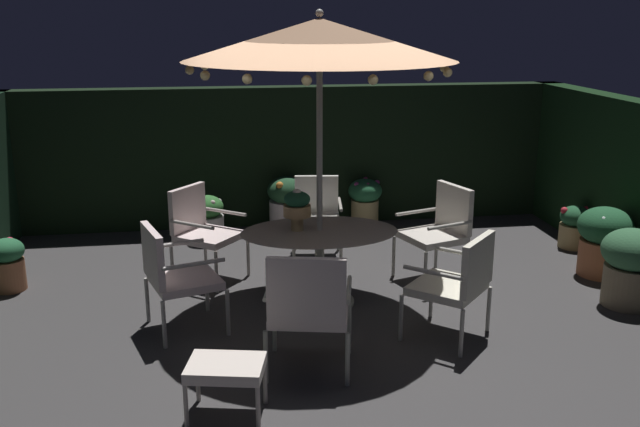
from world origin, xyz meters
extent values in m
cube|color=#3A3839|center=(0.00, 0.00, -0.01)|extent=(7.49, 6.50, 0.02)
cube|color=black|center=(0.00, 3.10, 0.91)|extent=(7.49, 0.30, 1.83)
cylinder|color=#B7B6A3|center=(-0.02, 0.25, 0.01)|extent=(0.68, 0.68, 0.03)
cylinder|color=#B7B6A3|center=(-0.02, 0.25, 0.36)|extent=(0.09, 0.09, 0.71)
ellipsoid|color=#B1A899|center=(-0.02, 0.25, 0.73)|extent=(1.51, 1.06, 0.03)
cylinder|color=#B5B5AD|center=(-0.02, 0.25, 1.23)|extent=(0.06, 0.06, 2.46)
cone|color=tan|center=(-0.02, 0.25, 2.51)|extent=(2.46, 2.46, 0.37)
sphere|color=#B5B5AD|center=(-0.02, 0.25, 2.74)|extent=(0.07, 0.07, 0.07)
sphere|color=#F9DB8C|center=(1.13, 0.21, 2.26)|extent=(0.08, 0.08, 0.08)
sphere|color=#F9DB8C|center=(1.03, 0.71, 2.26)|extent=(0.08, 0.08, 0.08)
sphere|color=#F9DB8C|center=(0.68, 1.16, 2.26)|extent=(0.08, 0.08, 0.08)
sphere|color=#F9DB8C|center=(0.24, 1.37, 2.26)|extent=(0.08, 0.08, 0.08)
sphere|color=#F9DB8C|center=(-0.29, 1.37, 2.26)|extent=(0.08, 0.08, 0.08)
sphere|color=#F9DB8C|center=(-0.74, 1.15, 2.26)|extent=(0.08, 0.08, 0.08)
sphere|color=#F9DB8C|center=(-1.04, 0.79, 2.26)|extent=(0.08, 0.08, 0.08)
sphere|color=#F9DB8C|center=(-1.17, 0.29, 2.26)|extent=(0.08, 0.08, 0.08)
sphere|color=#F9DB8C|center=(-1.03, -0.29, 2.26)|extent=(0.08, 0.08, 0.08)
sphere|color=#F9DB8C|center=(-0.71, -0.66, 2.26)|extent=(0.08, 0.08, 0.08)
sphere|color=#F9DB8C|center=(-0.28, -0.86, 2.26)|extent=(0.08, 0.08, 0.08)
sphere|color=#F9DB8C|center=(0.22, -0.87, 2.26)|extent=(0.08, 0.08, 0.08)
sphere|color=#F9DB8C|center=(0.72, -0.62, 2.26)|extent=(0.08, 0.08, 0.08)
sphere|color=#F9DB8C|center=(0.99, -0.30, 2.26)|extent=(0.08, 0.08, 0.08)
cylinder|color=tan|center=(-0.23, 0.29, 0.81)|extent=(0.12, 0.12, 0.14)
cylinder|color=tan|center=(-0.23, 0.29, 0.94)|extent=(0.26, 0.26, 0.11)
ellipsoid|color=#1D5337|center=(-0.23, 0.29, 1.05)|extent=(0.25, 0.25, 0.15)
sphere|color=silver|center=(-0.23, 0.29, 1.10)|extent=(0.09, 0.09, 0.09)
cylinder|color=#B4B1A4|center=(1.07, 0.31, 0.22)|extent=(0.04, 0.04, 0.45)
cylinder|color=#B4B1A4|center=(0.88, 0.86, 0.22)|extent=(0.04, 0.04, 0.45)
cylinder|color=#B4B1A4|center=(1.60, 0.49, 0.22)|extent=(0.04, 0.04, 0.45)
cylinder|color=#B4B1A4|center=(1.41, 1.04, 0.22)|extent=(0.04, 0.04, 0.45)
cube|color=silver|center=(1.24, 0.68, 0.48)|extent=(0.70, 0.71, 0.07)
cube|color=silver|center=(1.49, 0.76, 0.76)|extent=(0.23, 0.54, 0.49)
cylinder|color=#B4B1A4|center=(1.33, 0.40, 0.68)|extent=(0.52, 0.21, 0.04)
cylinder|color=#B4B1A4|center=(1.15, 0.95, 0.68)|extent=(0.52, 0.21, 0.04)
cylinder|color=#B9B5A7|center=(0.38, 1.26, 0.20)|extent=(0.04, 0.04, 0.41)
cylinder|color=#B9B5A7|center=(-0.14, 1.33, 0.20)|extent=(0.04, 0.04, 0.41)
cylinder|color=#B9B5A7|center=(0.45, 1.81, 0.20)|extent=(0.04, 0.04, 0.41)
cylinder|color=#B9B5A7|center=(-0.07, 1.88, 0.20)|extent=(0.04, 0.04, 0.41)
cube|color=silver|center=(0.15, 1.57, 0.44)|extent=(0.58, 0.61, 0.07)
cube|color=silver|center=(0.19, 1.83, 0.70)|extent=(0.51, 0.12, 0.44)
cylinder|color=#B9B5A7|center=(0.41, 1.53, 0.64)|extent=(0.10, 0.53, 0.04)
cylinder|color=#B9B5A7|center=(-0.11, 1.60, 0.64)|extent=(0.10, 0.53, 0.04)
cylinder|color=#BBB1A8|center=(-0.66, 1.11, 0.22)|extent=(0.04, 0.04, 0.44)
cylinder|color=#BBB1A8|center=(-1.01, 0.67, 0.22)|extent=(0.04, 0.04, 0.44)
cylinder|color=#BBB1A8|center=(-1.12, 1.46, 0.22)|extent=(0.04, 0.04, 0.44)
cylinder|color=#BBB1A8|center=(-1.47, 1.02, 0.22)|extent=(0.04, 0.04, 0.44)
cube|color=silver|center=(-1.06, 1.07, 0.48)|extent=(0.78, 0.78, 0.07)
cube|color=silver|center=(-1.28, 1.24, 0.75)|extent=(0.38, 0.46, 0.47)
cylinder|color=#BBB1A8|center=(-0.89, 1.29, 0.68)|extent=(0.46, 0.37, 0.04)
cylinder|color=#BBB1A8|center=(-1.24, 0.84, 0.68)|extent=(0.46, 0.37, 0.04)
cylinder|color=#B4AFA9|center=(-1.10, 0.22, 0.21)|extent=(0.04, 0.04, 0.42)
cylinder|color=#B4AFA9|center=(-0.92, -0.35, 0.21)|extent=(0.04, 0.04, 0.42)
cylinder|color=#B4AFA9|center=(-1.64, 0.05, 0.21)|extent=(0.04, 0.04, 0.42)
cylinder|color=#B4AFA9|center=(-1.46, -0.52, 0.21)|extent=(0.04, 0.04, 0.42)
cube|color=silver|center=(-1.28, -0.15, 0.46)|extent=(0.70, 0.73, 0.07)
cube|color=silver|center=(-1.54, -0.23, 0.73)|extent=(0.23, 0.56, 0.47)
cylinder|color=#B4AFA9|center=(-1.37, 0.14, 0.71)|extent=(0.53, 0.20, 0.04)
cylinder|color=#B4AFA9|center=(-1.19, -0.44, 0.71)|extent=(0.53, 0.20, 0.04)
cylinder|color=#B4B6A3|center=(-0.54, -0.72, 0.22)|extent=(0.04, 0.04, 0.43)
cylinder|color=#B4B6A3|center=(0.06, -0.85, 0.22)|extent=(0.04, 0.04, 0.43)
cylinder|color=#B4B6A3|center=(-0.66, -1.24, 0.22)|extent=(0.04, 0.04, 0.43)
cylinder|color=#B4B6A3|center=(-0.05, -1.37, 0.22)|extent=(0.04, 0.04, 0.43)
cube|color=silver|center=(-0.30, -1.04, 0.47)|extent=(0.70, 0.64, 0.07)
cube|color=silver|center=(-0.35, -1.29, 0.76)|extent=(0.59, 0.18, 0.51)
cylinder|color=#B4B6A3|center=(-0.60, -0.98, 0.68)|extent=(0.14, 0.51, 0.04)
cylinder|color=#B4B6A3|center=(0.01, -1.11, 0.68)|extent=(0.14, 0.51, 0.04)
cylinder|color=#B9B6A9|center=(0.55, -0.68, 0.21)|extent=(0.04, 0.04, 0.42)
cylinder|color=#B9B6A9|center=(0.96, -0.23, 0.21)|extent=(0.04, 0.04, 0.42)
cylinder|color=#B9B6A9|center=(0.96, -1.05, 0.21)|extent=(0.04, 0.04, 0.42)
cylinder|color=#B9B6A9|center=(1.37, -0.61, 0.21)|extent=(0.04, 0.04, 0.42)
cube|color=silver|center=(0.96, -0.64, 0.45)|extent=(0.80, 0.80, 0.07)
cube|color=silver|center=(1.16, -0.82, 0.72)|extent=(0.43, 0.47, 0.46)
cylinder|color=#B9B6A9|center=(0.76, -0.87, 0.68)|extent=(0.42, 0.39, 0.04)
cylinder|color=#B9B6A9|center=(1.16, -0.42, 0.68)|extent=(0.42, 0.39, 0.04)
cylinder|color=#BBAFA4|center=(-1.17, -1.43, 0.16)|extent=(0.03, 0.03, 0.33)
cylinder|color=#BBAFA4|center=(-0.69, -1.53, 0.16)|extent=(0.03, 0.03, 0.33)
cylinder|color=#BBAFA4|center=(-1.24, -1.77, 0.16)|extent=(0.03, 0.03, 0.33)
cylinder|color=#BBAFA4|center=(-0.76, -1.88, 0.16)|extent=(0.03, 0.03, 0.33)
cube|color=silver|center=(-0.96, -1.65, 0.37)|extent=(0.59, 0.49, 0.08)
cylinder|color=#B1653E|center=(3.12, 0.56, 0.19)|extent=(0.50, 0.50, 0.39)
ellipsoid|color=#205531|center=(3.12, 0.56, 0.55)|extent=(0.58, 0.58, 0.41)
sphere|color=silver|center=(3.34, 0.55, 0.63)|extent=(0.06, 0.06, 0.06)
sphere|color=silver|center=(3.14, 0.74, 0.56)|extent=(0.07, 0.07, 0.07)
sphere|color=beige|center=(3.03, 0.66, 0.62)|extent=(0.07, 0.07, 0.07)
sphere|color=silver|center=(3.00, 0.42, 0.67)|extent=(0.07, 0.07, 0.07)
sphere|color=silver|center=(3.22, 0.38, 0.60)|extent=(0.10, 0.10, 0.10)
cylinder|color=#7E6F53|center=(2.93, -0.25, 0.20)|extent=(0.49, 0.49, 0.40)
ellipsoid|color=#346640|center=(2.93, -0.25, 0.56)|extent=(0.58, 0.58, 0.41)
sphere|color=orange|center=(2.86, -0.13, 0.58)|extent=(0.10, 0.10, 0.10)
sphere|color=orange|center=(2.84, -0.41, 0.67)|extent=(0.09, 0.09, 0.09)
cylinder|color=#AC6A46|center=(-3.11, 1.07, 0.16)|extent=(0.33, 0.33, 0.32)
ellipsoid|color=#27653D|center=(-3.11, 1.07, 0.42)|extent=(0.36, 0.36, 0.25)
sphere|color=red|center=(-3.02, 1.09, 0.45)|extent=(0.06, 0.06, 0.06)
sphere|color=#D02547|center=(-3.09, 1.17, 0.48)|extent=(0.11, 0.11, 0.11)
sphere|color=red|center=(-3.12, 0.98, 0.46)|extent=(0.11, 0.11, 0.11)
cylinder|color=tan|center=(0.97, 2.75, 0.18)|extent=(0.36, 0.36, 0.36)
ellipsoid|color=#276A3F|center=(0.97, 2.75, 0.48)|extent=(0.44, 0.44, 0.31)
sphere|color=#A33683|center=(1.14, 2.79, 0.58)|extent=(0.07, 0.07, 0.07)
sphere|color=#AB2F75|center=(1.01, 2.92, 0.59)|extent=(0.07, 0.07, 0.07)
sphere|color=#A5377F|center=(0.85, 2.86, 0.49)|extent=(0.11, 0.11, 0.11)
sphere|color=#A93C84|center=(0.84, 2.68, 0.59)|extent=(0.07, 0.07, 0.07)
sphere|color=#A53378|center=(0.98, 2.63, 0.58)|extent=(0.06, 0.06, 0.06)
cylinder|color=beige|center=(-0.07, 2.67, 0.20)|extent=(0.46, 0.46, 0.41)
ellipsoid|color=#21492B|center=(-0.07, 2.67, 0.55)|extent=(0.51, 0.51, 0.35)
sphere|color=orange|center=(0.04, 2.70, 0.59)|extent=(0.10, 0.10, 0.10)
sphere|color=orange|center=(0.03, 2.79, 0.66)|extent=(0.08, 0.08, 0.08)
sphere|color=orange|center=(-0.12, 2.81, 0.60)|extent=(0.10, 0.10, 0.10)
sphere|color=#EB8146|center=(-0.24, 2.66, 0.60)|extent=(0.06, 0.06, 0.06)
sphere|color=orange|center=(-0.18, 2.51, 0.65)|extent=(0.10, 0.10, 0.10)
sphere|color=#D68346|center=(-0.01, 2.49, 0.58)|extent=(0.07, 0.07, 0.07)
cylinder|color=tan|center=(3.29, 1.49, 0.14)|extent=(0.36, 0.36, 0.28)
ellipsoid|color=#215531|center=(3.29, 1.49, 0.38)|extent=(0.37, 0.37, 0.26)
sphere|color=red|center=(3.44, 1.53, 0.45)|extent=(0.09, 0.09, 0.09)
sphere|color=#D93B35|center=(3.27, 1.63, 0.40)|extent=(0.09, 0.09, 0.09)
sphere|color=red|center=(3.14, 1.50, 0.46)|extent=(0.09, 0.09, 0.09)
sphere|color=red|center=(3.29, 1.36, 0.41)|extent=(0.10, 0.10, 0.10)
cylinder|color=beige|center=(-1.10, 2.41, 0.16)|extent=(0.40, 0.40, 0.32)
ellipsoid|color=#337332|center=(-1.10, 2.41, 0.44)|extent=(0.41, 0.41, 0.29)
sphere|color=silver|center=(-0.95, 2.45, 0.49)|extent=(0.08, 0.08, 0.08)
sphere|color=silver|center=(-1.03, 2.50, 0.47)|extent=(0.08, 0.08, 0.08)
sphere|color=silver|center=(-1.15, 2.57, 0.45)|extent=(0.10, 0.10, 0.10)
sphere|color=beige|center=(-1.22, 2.43, 0.47)|extent=(0.10, 0.10, 0.10)
sphere|color=silver|center=(-1.16, 2.29, 0.46)|extent=(0.08, 0.08, 0.08)
sphere|color=beige|center=(-1.02, 2.29, 0.52)|extent=(0.06, 0.06, 0.06)
camera|label=1|loc=(-0.99, -6.13, 2.73)|focal=39.78mm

